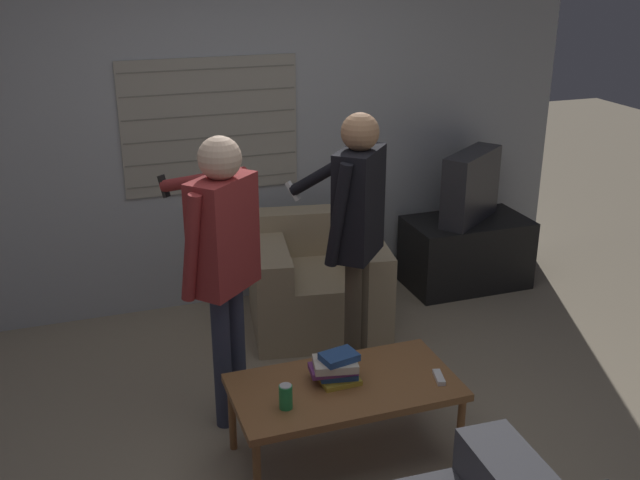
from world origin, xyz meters
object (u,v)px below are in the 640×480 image
Objects in this scene: armchair_beige at (316,282)px; spare_remote at (439,377)px; person_right_standing at (356,220)px; tv at (470,186)px; coffee_table at (345,391)px; person_left_standing at (222,248)px; soda_can at (286,397)px; book_stack at (336,368)px.

armchair_beige is 7.65× the size of spare_remote.
spare_remote is (0.14, -0.82, -0.60)m from person_right_standing.
spare_remote is at bearing -129.12° from person_right_standing.
tv reaches higher than armchair_beige.
coffee_table is 0.70× the size of person_left_standing.
armchair_beige is 0.62× the size of person_right_standing.
spare_remote is (-1.22, -1.87, -0.36)m from tv.
tv is 2.26m from spare_remote.
soda_can is (-2.04, -1.85, -0.31)m from tv.
book_stack is at bearing 128.85° from coffee_table.
spare_remote is (0.82, -0.01, -0.05)m from soda_can.
book_stack is (0.45, -0.51, -0.52)m from person_left_standing.
person_left_standing is 0.86m from book_stack.
person_right_standing is at bearing 97.82° from armchair_beige.
person_right_standing is at bearing 61.07° from book_stack.
person_left_standing is (-0.49, 0.55, 0.64)m from coffee_table.
person_left_standing reaches higher than armchair_beige.
book_stack is (-0.36, -0.66, -0.54)m from person_right_standing.
book_stack is (-0.39, -1.45, 0.20)m from armchair_beige.
soda_can reaches higher than spare_remote.
spare_remote is at bearing 20.46° from tv.
soda_can is at bearing -163.16° from coffee_table.
coffee_table is 0.37m from soda_can.
coffee_table is (-0.36, -1.49, 0.08)m from armchair_beige.
spare_remote is (0.96, -0.67, -0.59)m from person_left_standing.
armchair_beige is 0.90× the size of coffee_table.
person_left_standing is at bearing 140.98° from person_right_standing.
person_right_standing is (0.33, 0.70, 0.66)m from coffee_table.
tv is 5.10× the size of soda_can.
person_left_standing reaches higher than soda_can.
person_left_standing reaches higher than tv.
armchair_beige is at bearing 76.55° from coffee_table.
armchair_beige is 4.04× the size of book_stack.
armchair_beige is at bearing 108.02° from spare_remote.
person_right_standing reaches higher than person_left_standing.
coffee_table is 1.01m from person_right_standing.
spare_remote is (0.51, -0.16, -0.07)m from book_stack.
armchair_beige is at bearing -25.37° from tv.
coffee_table is 0.98m from person_left_standing.
coffee_table is 9.16× the size of soda_can.
tv is at bearing 45.87° from coffee_table.
spare_remote is (0.12, -1.61, 0.14)m from armchair_beige.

